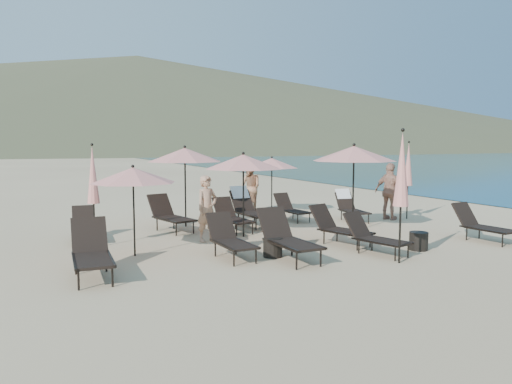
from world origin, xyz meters
name	(u,v)px	position (x,y,z in m)	size (l,w,h in m)	color
ground	(349,249)	(0.00, 0.00, 0.00)	(800.00, 800.00, 0.00)	#D6BA8C
volcanic_headland	(156,104)	(71.37, 302.62, 26.49)	(690.00, 690.00, 55.00)	brown
lounger_0	(92,251)	(-5.86, 0.11, 0.49)	(0.79, 1.84, 1.04)	black
lounger_1	(230,238)	(-2.89, 0.44, 0.44)	(0.66, 1.64, 0.93)	black
lounger_2	(287,237)	(-1.83, -0.25, 0.50)	(0.75, 1.86, 1.06)	black
lounger_3	(339,227)	(0.13, 0.64, 0.44)	(1.07, 1.76, 0.95)	black
lounger_4	(374,236)	(0.24, -0.62, 0.42)	(0.98, 1.66, 0.90)	black
lounger_5	(482,224)	(3.72, -0.60, 0.44)	(0.74, 1.67, 0.94)	black
lounger_6	(84,226)	(-5.60, 3.82, 0.40)	(0.71, 1.54, 0.86)	black
lounger_7	(170,214)	(-3.17, 4.33, 0.47)	(1.07, 1.87, 1.01)	black
lounger_8	(232,216)	(-1.56, 3.52, 0.43)	(0.75, 1.66, 0.93)	black
lounger_9	(249,207)	(-0.68, 4.28, 0.55)	(0.80, 1.90, 1.16)	black
lounger_10	(291,208)	(0.96, 4.53, 0.40)	(0.70, 1.53, 0.85)	black
lounger_11	(350,206)	(2.71, 3.71, 0.47)	(0.83, 1.65, 0.98)	black
umbrella_open_0	(133,175)	(-4.77, 1.52, 1.82)	(1.91, 1.91, 2.06)	black
umbrella_open_1	(243,162)	(-1.63, 2.57, 2.03)	(2.13, 2.13, 2.30)	black
umbrella_open_2	(354,154)	(1.46, 1.86, 2.23)	(2.35, 2.35, 2.53)	black
umbrella_open_3	(185,155)	(-2.54, 4.83, 2.17)	(2.29, 2.29, 2.46)	black
umbrella_open_4	(272,163)	(1.00, 6.01, 1.82)	(1.92, 1.92, 2.06)	black
umbrella_closed_0	(402,170)	(0.15, -1.56, 1.98)	(0.33, 0.33, 2.84)	black
umbrella_closed_1	(408,165)	(4.63, 3.16, 1.81)	(0.30, 0.30, 2.60)	black
umbrella_closed_2	(93,175)	(-5.45, 2.83, 1.76)	(0.30, 0.30, 2.53)	black
side_table_0	(273,247)	(-2.00, 0.10, 0.21)	(0.43, 0.43, 0.43)	black
side_table_1	(419,241)	(1.45, -0.75, 0.22)	(0.44, 0.44, 0.43)	black
beachgoer_a	(207,209)	(-2.72, 2.41, 0.85)	(0.62, 0.41, 1.70)	tan
beachgoer_b	(250,187)	(0.56, 6.89, 0.90)	(0.88, 0.69, 1.81)	#AD7B59
beachgoer_c	(390,191)	(3.96, 3.24, 0.94)	(1.10, 0.46, 1.88)	tan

